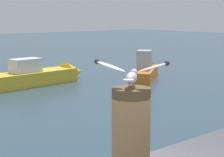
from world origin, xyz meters
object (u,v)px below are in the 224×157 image
Objects in this scene: boat_orange at (146,71)px; mooring_post at (131,133)px; seagull at (131,73)px; boat_yellow at (43,75)px.

mooring_post is at bearing -136.30° from boat_orange.
seagull is at bearing -136.30° from boat_orange.
mooring_post is 15.24m from boat_yellow.
mooring_post is 0.15× the size of boat_yellow.
seagull reaches higher than mooring_post.
mooring_post is 16.37m from boat_orange.
boat_yellow is (-4.71, 2.14, -0.02)m from boat_orange.
seagull is 15.30m from boat_yellow.
seagull is at bearing 37.13° from mooring_post.
boat_yellow is (7.06, 13.39, -1.78)m from mooring_post.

